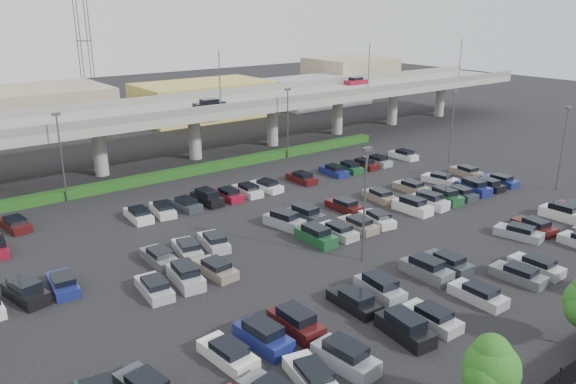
{
  "coord_description": "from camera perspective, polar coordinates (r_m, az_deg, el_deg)",
  "views": [
    {
      "loc": [
        -32.66,
        -40.11,
        21.45
      ],
      "look_at": [
        2.74,
        6.48,
        2.0
      ],
      "focal_mm": 35.0,
      "sensor_mm": 36.0,
      "label": 1
    }
  ],
  "objects": [
    {
      "name": "overpass",
      "position": [
        80.38,
        -12.9,
        7.55
      ],
      "size": [
        150.0,
        13.0,
        15.8
      ],
      "color": "gray",
      "rests_on": "ground"
    },
    {
      "name": "parked_cars",
      "position": [
        52.49,
        4.55,
        -5.06
      ],
      "size": [
        63.03,
        41.66,
        1.67
      ],
      "color": "white",
      "rests_on": "ground"
    },
    {
      "name": "hedge",
      "position": [
        75.78,
        -10.18,
        2.08
      ],
      "size": [
        66.0,
        1.6,
        1.1
      ],
      "primitive_type": "cube",
      "color": "#103912",
      "rests_on": "ground"
    },
    {
      "name": "light_poles",
      "position": [
        53.09,
        -2.98,
        1.71
      ],
      "size": [
        66.9,
        48.38,
        10.3
      ],
      "color": "#4A4A4F",
      "rests_on": "ground"
    },
    {
      "name": "ground",
      "position": [
        56.0,
        1.78,
        -4.15
      ],
      "size": [
        280.0,
        280.0,
        0.0
      ],
      "primitive_type": "plane",
      "color": "black"
    },
    {
      "name": "distant_buildings",
      "position": [
        112.83,
        -13.38,
        8.87
      ],
      "size": [
        138.0,
        24.0,
        9.0
      ],
      "color": "gray",
      "rests_on": "ground"
    },
    {
      "name": "comm_tower",
      "position": [
        120.0,
        -20.06,
        14.53
      ],
      "size": [
        2.4,
        2.4,
        30.0
      ],
      "color": "#4A4A4F",
      "rests_on": "ground"
    }
  ]
}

